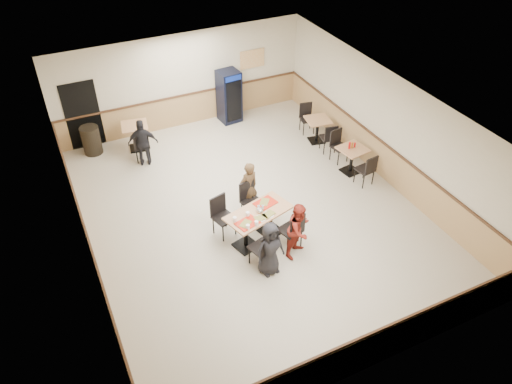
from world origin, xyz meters
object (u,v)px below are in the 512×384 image
diner_woman_right (299,230)px  trash_bin (91,140)px  lone_diner (143,143)px  pepsi_cooler (229,96)px  diner_woman_left (270,249)px  back_table (136,133)px  diner_man_opposite (249,188)px  side_table_far (317,127)px  main_table (258,221)px  side_table_near (352,156)px

diner_woman_right → trash_bin: diner_woman_right is taller
lone_diner → pepsi_cooler: 3.47m
diner_woman_left → lone_diner: size_ratio=0.95×
back_table → diner_woman_left: bearing=-78.0°
pepsi_cooler → diner_man_opposite: bearing=-112.5°
diner_woman_left → lone_diner: bearing=98.6°
side_table_far → main_table: bearing=-137.9°
back_table → trash_bin: (-1.26, 0.35, -0.11)m
diner_man_opposite → lone_diner: size_ratio=1.03×
lone_diner → diner_man_opposite: bearing=136.6°
back_table → diner_woman_right: bearing=-70.0°
diner_woman_right → trash_bin: size_ratio=1.63×
diner_woman_left → pepsi_cooler: bearing=68.7°
diner_woman_left → diner_woman_right: diner_woman_right is taller
side_table_near → back_table: back_table is taller
diner_woman_right → diner_woman_left: bearing=166.7°
diner_woman_left → back_table: bearing=96.6°
diner_woman_left → side_table_near: diner_woman_left is taller
pepsi_cooler → diner_woman_right: bearing=-104.2°
side_table_far → pepsi_cooler: bearing=128.8°
back_table → lone_diner: bearing=-90.0°
side_table_far → trash_bin: trash_bin is taller
trash_bin → pepsi_cooler: bearing=0.5°
diner_woman_right → pepsi_cooler: 6.47m
side_table_near → back_table: size_ratio=0.94×
back_table → trash_bin: size_ratio=1.01×
diner_woman_right → diner_man_opposite: 1.90m
diner_man_opposite → side_table_near: diner_man_opposite is taller
diner_woman_left → trash_bin: size_ratio=1.58×
side_table_far → back_table: bearing=158.9°
main_table → trash_bin: bearing=101.5°
diner_man_opposite → diner_woman_right: bearing=90.3°
lone_diner → back_table: lone_diner is taller
diner_woman_right → diner_man_opposite: (-0.40, 1.86, 0.03)m
lone_diner → side_table_far: (5.11, -1.06, -0.21)m
diner_woman_left → side_table_near: size_ratio=1.67×
diner_woman_left → pepsi_cooler: 6.89m
diner_woman_left → diner_woman_right: size_ratio=0.97×
lone_diner → back_table: (-0.00, 0.91, -0.18)m
main_table → diner_woman_left: 1.08m
main_table → pepsi_cooler: 5.82m
lone_diner → side_table_near: (5.13, -2.89, -0.20)m
diner_man_opposite → trash_bin: diner_man_opposite is taller
side_table_near → main_table: bearing=-158.8°
back_table → side_table_far: bearing=-21.1°
diner_woman_right → side_table_far: bearing=25.2°
diner_woman_left → diner_man_opposite: 2.14m
side_table_near → side_table_far: size_ratio=0.99×
main_table → diner_woman_right: 1.04m
pepsi_cooler → trash_bin: 4.49m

